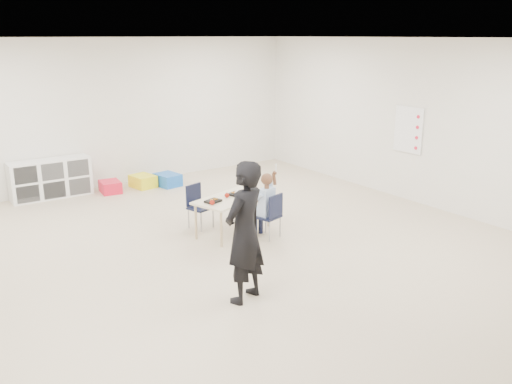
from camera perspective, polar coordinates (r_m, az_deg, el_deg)
room at (r=6.74m, az=-2.34°, el=3.89°), size 9.00×9.02×2.80m
table at (r=8.03m, az=-2.40°, el=-2.36°), size 1.34×0.94×0.56m
chair_near at (r=7.81m, az=1.24°, el=-2.48°), size 0.40×0.39×0.67m
chair_far at (r=8.24m, az=-5.86°, el=-1.57°), size 0.40×0.39×0.67m
child at (r=7.75m, az=1.25°, el=-1.14°), size 0.56×0.56×1.05m
lunch_tray_near at (r=8.04m, az=-2.13°, el=-0.18°), size 0.26×0.22×0.03m
lunch_tray_far at (r=7.70m, az=-4.54°, el=-0.96°), size 0.26×0.22×0.03m
milk_carton at (r=7.88m, az=-1.91°, el=-0.26°), size 0.09×0.09×0.10m
bread_roll at (r=8.10m, az=-0.46°, el=0.09°), size 0.09×0.09×0.07m
apple_near at (r=7.89m, az=-3.08°, el=-0.35°), size 0.07×0.07×0.07m
apple_far at (r=7.57m, az=-4.65°, el=-1.11°), size 0.07×0.07×0.07m
cubby_shelf at (r=10.42m, az=-20.80°, el=1.33°), size 1.40×0.40×0.70m
rules_poster at (r=9.84m, az=15.74°, el=6.33°), size 0.02×0.60×0.80m
adult at (r=5.84m, az=-1.21°, el=-4.28°), size 0.68×0.56×1.58m
bin_red at (r=10.47m, az=-15.09°, el=0.53°), size 0.39×0.48×0.22m
bin_yellow at (r=10.69m, az=-11.82°, el=1.12°), size 0.45×0.53×0.23m
bin_blue at (r=10.70m, az=-9.28°, el=1.28°), size 0.45×0.54×0.24m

